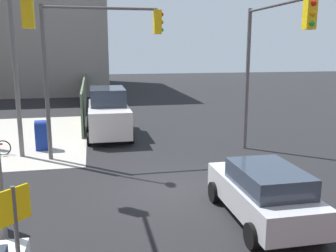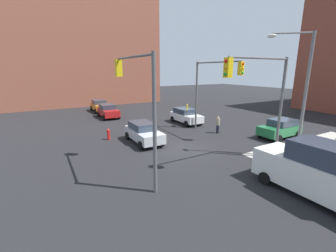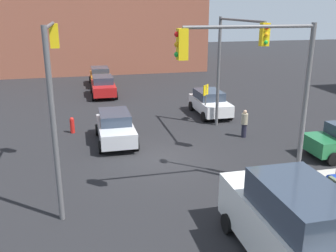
% 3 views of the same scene
% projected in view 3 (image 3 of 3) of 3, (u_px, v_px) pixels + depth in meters
% --- Properties ---
extents(ground_plane, '(120.00, 120.00, 0.00)m').
position_uv_depth(ground_plane, '(161.00, 158.00, 18.13)').
color(ground_plane, black).
extents(traffic_signal_nw_corner, '(5.78, 0.36, 6.50)m').
position_uv_depth(traffic_signal_nw_corner, '(234.00, 54.00, 19.83)').
color(traffic_signal_nw_corner, '#59595B').
rests_on(traffic_signal_nw_corner, ground).
extents(traffic_signal_se_corner, '(5.18, 0.36, 6.50)m').
position_uv_depth(traffic_signal_se_corner, '(53.00, 77.00, 13.39)').
color(traffic_signal_se_corner, '#59595B').
rests_on(traffic_signal_se_corner, ground).
extents(traffic_signal_ne_corner, '(0.36, 5.12, 6.50)m').
position_uv_depth(traffic_signal_ne_corner, '(259.00, 79.00, 13.13)').
color(traffic_signal_ne_corner, '#59595B').
rests_on(traffic_signal_ne_corner, ground).
extents(warning_sign_two_way, '(0.48, 0.48, 2.40)m').
position_uv_depth(warning_sign_two_way, '(206.00, 96.00, 23.53)').
color(warning_sign_two_way, '#4C4C4C').
rests_on(warning_sign_two_way, ground).
extents(mailbox_blue, '(0.56, 0.64, 1.43)m').
position_uv_depth(mailbox_blue, '(336.00, 192.00, 13.25)').
color(mailbox_blue, navy).
rests_on(mailbox_blue, ground).
extents(fire_hydrant, '(0.26, 0.26, 0.94)m').
position_uv_depth(fire_hydrant, '(72.00, 125.00, 21.69)').
color(fire_hydrant, red).
rests_on(fire_hydrant, ground).
extents(sedan_orange, '(4.12, 2.02, 1.62)m').
position_uv_depth(sedan_orange, '(100.00, 76.00, 35.07)').
color(sedan_orange, orange).
rests_on(sedan_orange, ground).
extents(sedan_red, '(4.03, 2.02, 1.62)m').
position_uv_depth(sedan_red, '(103.00, 86.00, 30.60)').
color(sedan_red, '#B21919').
rests_on(sedan_red, ground).
extents(coupe_white, '(4.11, 2.02, 1.62)m').
position_uv_depth(coupe_white, '(210.00, 103.00, 25.30)').
color(coupe_white, white).
rests_on(coupe_white, ground).
extents(hatchback_silver, '(4.21, 2.02, 1.62)m').
position_uv_depth(hatchback_silver, '(115.00, 127.00, 20.13)').
color(hatchback_silver, '#B7BABF').
rests_on(hatchback_silver, ground).
extents(van_white_delivery, '(5.40, 2.32, 2.62)m').
position_uv_depth(van_white_delivery, '(292.00, 226.00, 10.24)').
color(van_white_delivery, white).
rests_on(van_white_delivery, ground).
extents(pedestrian_crossing, '(0.36, 0.36, 1.58)m').
position_uv_depth(pedestrian_crossing, '(244.00, 123.00, 20.88)').
color(pedestrian_crossing, '#9E937A').
rests_on(pedestrian_crossing, ground).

